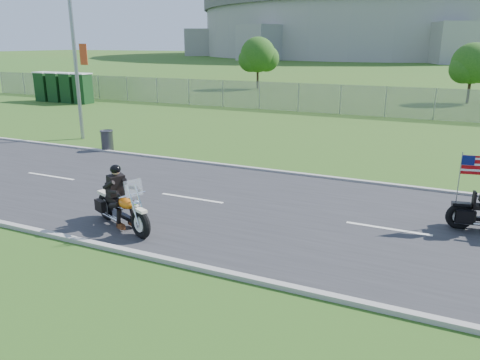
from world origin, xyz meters
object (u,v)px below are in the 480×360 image
at_px(porta_toilet_a, 83,89).
at_px(trash_can, 107,141).
at_px(streetlight, 75,23).
at_px(motorcycle_lead, 122,209).
at_px(porta_toilet_c, 57,88).
at_px(porta_toilet_d, 44,87).
at_px(porta_toilet_b, 70,88).

relative_size(porta_toilet_a, trash_can, 2.48).
relative_size(streetlight, motorcycle_lead, 4.07).
height_order(streetlight, porta_toilet_c, streetlight).
height_order(porta_toilet_c, motorcycle_lead, porta_toilet_c).
bearing_deg(porta_toilet_a, streetlight, -47.09).
bearing_deg(porta_toilet_d, streetlight, -37.17).
bearing_deg(trash_can, motorcycle_lead, -47.74).
height_order(porta_toilet_d, trash_can, porta_toilet_d).
bearing_deg(porta_toilet_b, porta_toilet_d, 180.00).
distance_m(streetlight, motorcycle_lead, 14.08).
distance_m(motorcycle_lead, trash_can, 9.63).
xyz_separation_m(porta_toilet_a, trash_can, (13.05, -12.70, -0.69)).
bearing_deg(motorcycle_lead, porta_toilet_a, 156.98).
bearing_deg(porta_toilet_b, motorcycle_lead, -43.45).
bearing_deg(motorcycle_lead, trash_can, 154.69).
bearing_deg(trash_can, porta_toilet_c, 141.30).
distance_m(porta_toilet_b, porta_toilet_d, 2.80).
bearing_deg(porta_toilet_b, porta_toilet_a, 0.00).
distance_m(porta_toilet_b, porta_toilet_c, 1.40).
distance_m(streetlight, porta_toilet_a, 15.39).
xyz_separation_m(porta_toilet_b, porta_toilet_d, (-2.80, 0.00, 0.00)).
distance_m(streetlight, porta_toilet_c, 17.34).
bearing_deg(porta_toilet_b, porta_toilet_c, 180.00).
distance_m(porta_toilet_a, porta_toilet_d, 4.20).
relative_size(streetlight, porta_toilet_c, 4.35).
height_order(motorcycle_lead, trash_can, motorcycle_lead).
xyz_separation_m(porta_toilet_b, motorcycle_lead, (20.93, -19.83, -0.60)).
bearing_deg(porta_toilet_a, trash_can, -44.22).
bearing_deg(porta_toilet_d, trash_can, -36.36).
bearing_deg(porta_toilet_d, porta_toilet_a, 0.00).
relative_size(streetlight, porta_toilet_d, 4.35).
bearing_deg(streetlight, trash_can, -32.35).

